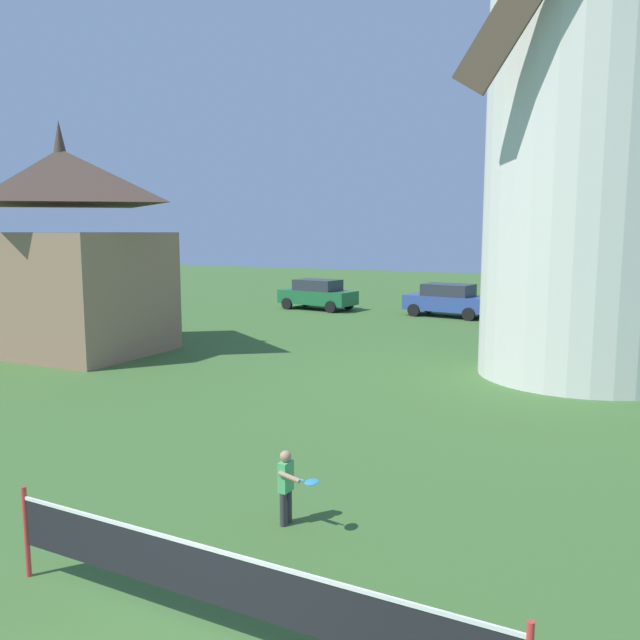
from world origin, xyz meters
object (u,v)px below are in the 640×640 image
at_px(parked_car_green, 318,294).
at_px(parked_car_blue, 448,300).
at_px(player_far, 287,483).
at_px(windmill, 594,83).
at_px(tennis_net, 225,581).
at_px(chapel, 65,254).
at_px(parked_car_black, 588,308).

relative_size(parked_car_green, parked_car_blue, 0.99).
bearing_deg(player_far, parked_car_green, 116.48).
xyz_separation_m(windmill, player_far, (-2.61, -11.74, -7.31)).
height_order(windmill, parked_car_blue, windmill).
height_order(windmill, player_far, windmill).
relative_size(tennis_net, player_far, 5.41).
height_order(parked_car_blue, chapel, chapel).
xyz_separation_m(parked_car_green, chapel, (-2.01, -14.34, 2.47)).
distance_m(player_far, parked_car_black, 22.24).
relative_size(player_far, parked_car_green, 0.25).
bearing_deg(player_far, chapel, 148.89).
distance_m(windmill, player_far, 14.08).
relative_size(parked_car_green, chapel, 0.55).
distance_m(windmill, tennis_net, 16.13).
height_order(player_far, chapel, chapel).
relative_size(windmill, parked_car_black, 3.59).
bearing_deg(windmill, parked_car_blue, 122.34).
bearing_deg(chapel, parked_car_blue, 58.86).
xyz_separation_m(windmill, chapel, (-15.70, -3.84, -4.63)).
xyz_separation_m(tennis_net, parked_car_blue, (-5.03, 25.11, 0.12)).
bearing_deg(parked_car_blue, chapel, -121.14).
xyz_separation_m(parked_car_blue, chapel, (-8.85, -14.65, 2.47)).
height_order(parked_car_green, parked_car_blue, same).
bearing_deg(chapel, windmill, 13.75).
height_order(tennis_net, player_far, tennis_net).
height_order(windmill, tennis_net, windmill).
bearing_deg(tennis_net, parked_car_black, 87.26).
relative_size(windmill, parked_car_green, 3.76).
bearing_deg(parked_car_black, player_far, -95.09).
distance_m(tennis_net, chapel, 17.58).
bearing_deg(parked_car_green, parked_car_blue, 2.59).
bearing_deg(parked_car_green, tennis_net, -64.42).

